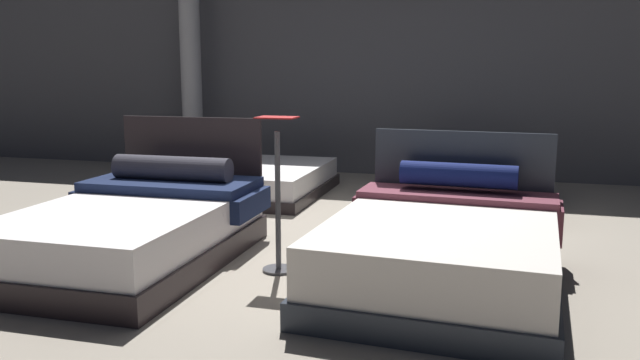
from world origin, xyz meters
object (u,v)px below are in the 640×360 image
object	(u,v)px
bed_0	(137,227)
bed_2	(258,180)
bed_1	(443,250)
support_pillar	(190,50)
bed_3	(469,187)
price_sign	(278,212)

from	to	relation	value
bed_0	bed_2	world-z (taller)	bed_0
bed_0	bed_2	size ratio (longest dim) A/B	1.13
bed_1	support_pillar	size ratio (longest dim) A/B	0.59
bed_3	price_sign	distance (m)	3.00
bed_1	support_pillar	world-z (taller)	support_pillar
bed_2	support_pillar	distance (m)	2.67
bed_2	price_sign	xyz separation A→B (m)	(1.22, -2.69, 0.28)
support_pillar	price_sign	bearing A→B (deg)	-55.81
bed_0	price_sign	distance (m)	1.16
bed_1	support_pillar	distance (m)	5.97
bed_3	support_pillar	distance (m)	4.55
bed_1	bed_3	size ratio (longest dim) A/B	1.03
bed_0	bed_1	world-z (taller)	bed_0
bed_3	price_sign	xyz separation A→B (m)	(-1.24, -2.73, 0.24)
bed_0	support_pillar	distance (m)	4.75
bed_2	price_sign	distance (m)	2.97
bed_3	bed_0	bearing A→B (deg)	-133.70
bed_0	bed_1	bearing A→B (deg)	0.00
bed_1	bed_2	xyz separation A→B (m)	(-2.42, 2.72, -0.10)
bed_0	bed_1	xyz separation A→B (m)	(2.35, 0.03, -0.00)
bed_1	bed_3	distance (m)	2.76
bed_0	bed_1	distance (m)	2.35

